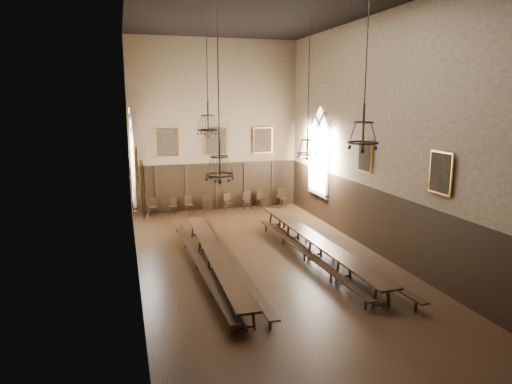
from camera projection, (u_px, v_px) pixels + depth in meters
name	position (u px, v px, depth m)	size (l,w,h in m)	color
floor	(267.00, 264.00, 16.55)	(9.00, 18.00, 0.02)	black
ceiling	(268.00, 1.00, 14.77)	(9.00, 18.00, 0.02)	black
wall_back	(215.00, 126.00, 24.13)	(9.00, 0.02, 9.00)	#826E50
wall_front	(441.00, 187.00, 7.19)	(9.00, 0.02, 9.00)	#826E50
wall_left	(132.00, 144.00, 14.41)	(0.02, 18.00, 9.00)	#826E50
wall_right	(383.00, 137.00, 16.91)	(0.02, 18.00, 9.00)	#826E50
wainscot_panelling	(267.00, 231.00, 16.30)	(9.00, 18.00, 2.50)	black
table_left	(215.00, 262.00, 15.73)	(0.84, 9.54, 0.74)	black
table_right	(315.00, 248.00, 17.18)	(0.86, 10.03, 0.78)	black
bench_left_outer	(197.00, 261.00, 16.03)	(0.61, 10.45, 0.47)	black
bench_left_inner	(229.00, 259.00, 16.24)	(0.36, 10.33, 0.46)	black
bench_right_inner	(304.00, 255.00, 16.78)	(0.63, 9.07, 0.41)	black
bench_right_outer	(333.00, 253.00, 16.95)	(0.96, 9.97, 0.45)	black
chair_0	(153.00, 210.00, 23.57)	(0.46, 0.46, 0.89)	black
chair_1	(173.00, 209.00, 23.83)	(0.50, 0.50, 0.90)	black
chair_2	(189.00, 208.00, 24.09)	(0.45, 0.45, 0.88)	black
chair_3	(207.00, 206.00, 24.41)	(0.42, 0.42, 0.93)	black
chair_4	(228.00, 205.00, 24.74)	(0.47, 0.47, 0.88)	black
chair_5	(247.00, 204.00, 24.92)	(0.47, 0.47, 0.97)	black
chair_6	(262.00, 203.00, 25.18)	(0.53, 0.53, 0.94)	black
chair_7	(282.00, 201.00, 25.51)	(0.49, 0.49, 1.01)	black
chandelier_back_left	(208.00, 122.00, 17.04)	(0.84, 0.84, 4.40)	black
chandelier_back_right	(307.00, 144.00, 18.26)	(0.83, 0.83, 5.40)	black
chandelier_front_left	(220.00, 161.00, 12.73)	(0.79, 0.79, 5.35)	black
chandelier_front_right	(363.00, 133.00, 13.77)	(0.95, 0.95, 4.58)	black
portrait_back_0	(166.00, 143.00, 23.45)	(1.10, 0.12, 1.40)	#C88530
portrait_back_1	(216.00, 141.00, 24.17)	(1.10, 0.12, 1.40)	#C88530
portrait_back_2	(263.00, 140.00, 24.89)	(1.10, 0.12, 1.40)	#C88530
portrait_left_0	(136.00, 164.00, 15.55)	(0.12, 1.00, 1.30)	#C88530
portrait_left_1	(142.00, 188.00, 11.32)	(0.12, 1.00, 1.30)	#C88530
portrait_right_0	(365.00, 156.00, 17.97)	(0.12, 1.00, 1.30)	#C88530
portrait_right_1	(441.00, 173.00, 13.74)	(0.12, 1.00, 1.30)	#C88530
window_right	(319.00, 151.00, 22.28)	(0.20, 2.20, 4.60)	white
window_left	(132.00, 158.00, 19.83)	(0.20, 2.20, 4.60)	white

